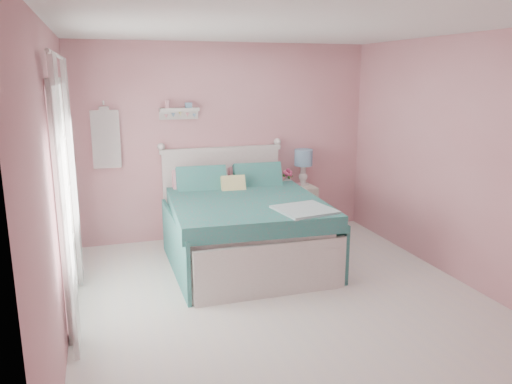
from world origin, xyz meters
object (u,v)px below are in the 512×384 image
table_lamp (303,160)px  teacup (297,185)px  vase (288,181)px  nightstand (297,209)px  bed (243,227)px

table_lamp → teacup: (-0.18, -0.20, -0.31)m
vase → teacup: (0.06, -0.17, -0.03)m
teacup → vase: bearing=110.7°
table_lamp → vase: bearing=-170.6°
nightstand → table_lamp: bearing=26.3°
nightstand → vase: size_ratio=4.44×
vase → teacup: vase is taller
nightstand → table_lamp: size_ratio=1.35×
table_lamp → teacup: size_ratio=4.52×
nightstand → vase: bearing=173.0°
bed → vase: (0.90, 0.84, 0.34)m
bed → vase: size_ratio=14.35×
nightstand → table_lamp: table_lamp is taller
bed → vase: bearing=46.3°
bed → vase: 1.27m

